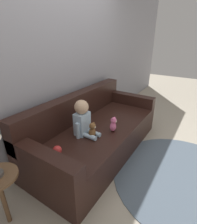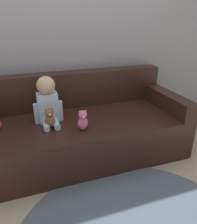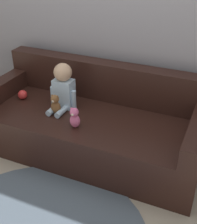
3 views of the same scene
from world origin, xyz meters
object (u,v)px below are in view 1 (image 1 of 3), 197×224
Objects in this scene: plush_toy_side at (113,124)px; couch at (95,132)px; toy_ball at (57,150)px; teddy_bear_brown at (92,131)px; person_baby at (83,119)px.

couch is at bearing 83.94° from plush_toy_side.
plush_toy_side is 0.81m from toy_ball.
toy_ball is (-0.48, 0.13, -0.05)m from teddy_bear_brown.
teddy_bear_brown is at bearing 153.56° from plush_toy_side.
toy_ball is (-0.79, -0.04, 0.19)m from couch.
teddy_bear_brown is 1.02× the size of plush_toy_side.
plush_toy_side reaches higher than toy_ball.
person_baby is 4.72× the size of toy_ball.
person_baby reaches higher than couch.
person_baby is 0.51m from toy_ball.
couch reaches higher than plush_toy_side.
person_baby is at bearing 2.53° from toy_ball.
toy_ball is at bearing 160.62° from plush_toy_side.
couch is 0.47m from person_baby.
couch is 10.99× the size of plush_toy_side.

